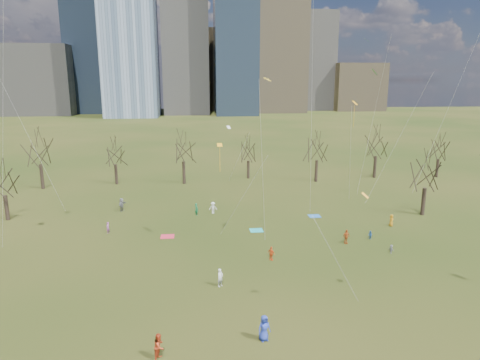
{
  "coord_description": "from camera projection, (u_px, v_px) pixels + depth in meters",
  "views": [
    {
      "loc": [
        -5.23,
        -35.26,
        18.13
      ],
      "look_at": [
        0.0,
        12.0,
        7.0
      ],
      "focal_mm": 32.0,
      "sensor_mm": 36.0,
      "label": 1
    }
  ],
  "objects": [
    {
      "name": "person_3",
      "position": [
        391.0,
        249.0,
        45.78
      ],
      "size": [
        0.65,
        0.72,
        0.97
      ],
      "primitive_type": "imported",
      "rotation": [
        0.0,
        0.0,
        2.19
      ],
      "color": "#5A5A5F",
      "rests_on": "ground"
    },
    {
      "name": "person_2",
      "position": [
        159.0,
        346.0,
        28.32
      ],
      "size": [
        0.97,
        1.09,
        1.85
      ],
      "primitive_type": "imported",
      "rotation": [
        0.0,
        0.0,
        1.21
      ],
      "color": "#BB3B1A",
      "rests_on": "ground"
    },
    {
      "name": "blanket_navy",
      "position": [
        314.0,
        216.0,
        58.41
      ],
      "size": [
        1.6,
        1.5,
        0.03
      ],
      "primitive_type": "cube",
      "color": "#2561B0",
      "rests_on": "ground"
    },
    {
      "name": "bare_tree_row",
      "position": [
        223.0,
        152.0,
        73.44
      ],
      "size": [
        113.04,
        29.8,
        9.5
      ],
      "color": "black",
      "rests_on": "ground"
    },
    {
      "name": "downtown_skyline",
      "position": [
        196.0,
        41.0,
        233.53
      ],
      "size": [
        212.5,
        78.0,
        118.0
      ],
      "color": "slate",
      "rests_on": "ground"
    },
    {
      "name": "person_8",
      "position": [
        370.0,
        235.0,
        49.82
      ],
      "size": [
        0.51,
        0.58,
        1.02
      ],
      "primitive_type": "imported",
      "rotation": [
        0.0,
        0.0,
        4.99
      ],
      "color": "#2558A0",
      "rests_on": "ground"
    },
    {
      "name": "person_0",
      "position": [
        264.0,
        328.0,
        30.34
      ],
      "size": [
        1.08,
        0.86,
        1.93
      ],
      "primitive_type": "imported",
      "rotation": [
        0.0,
        0.0,
        0.3
      ],
      "color": "#273CAA",
      "rests_on": "ground"
    },
    {
      "name": "blanket_teal",
      "position": [
        256.0,
        230.0,
        52.86
      ],
      "size": [
        1.6,
        1.5,
        0.03
      ],
      "primitive_type": "cube",
      "color": "teal",
      "rests_on": "ground"
    },
    {
      "name": "person_10",
      "position": [
        346.0,
        237.0,
        48.44
      ],
      "size": [
        1.05,
        0.69,
        1.65
      ],
      "primitive_type": "imported",
      "rotation": [
        0.0,
        0.0,
        0.33
      ],
      "color": "#BA4E1A",
      "rests_on": "ground"
    },
    {
      "name": "blanket_crimson",
      "position": [
        167.0,
        236.0,
        50.77
      ],
      "size": [
        1.6,
        1.5,
        0.03
      ],
      "primitive_type": "cube",
      "color": "#C2263E",
      "rests_on": "ground"
    },
    {
      "name": "person_1",
      "position": [
        220.0,
        278.0,
        38.37
      ],
      "size": [
        0.72,
        0.72,
        1.68
      ],
      "primitive_type": "imported",
      "rotation": [
        0.0,
        0.0,
        0.77
      ],
      "color": "silver",
      "rests_on": "ground"
    },
    {
      "name": "person_11",
      "position": [
        122.0,
        204.0,
        60.57
      ],
      "size": [
        1.13,
        1.84,
        1.89
      ],
      "primitive_type": "imported",
      "rotation": [
        0.0,
        0.0,
        1.22
      ],
      "color": "slate",
      "rests_on": "ground"
    },
    {
      "name": "person_4",
      "position": [
        271.0,
        254.0,
        43.92
      ],
      "size": [
        0.87,
        0.88,
        1.49
      ],
      "primitive_type": "imported",
      "rotation": [
        0.0,
        0.0,
        2.34
      ],
      "color": "#EB531A",
      "rests_on": "ground"
    },
    {
      "name": "ground",
      "position": [
        255.0,
        285.0,
        38.82
      ],
      "size": [
        500.0,
        500.0,
        0.0
      ],
      "primitive_type": "plane",
      "color": "black",
      "rests_on": "ground"
    },
    {
      "name": "kites_airborne",
      "position": [
        280.0,
        126.0,
        48.1
      ],
      "size": [
        65.68,
        46.42,
        30.82
      ],
      "color": "#FFAC15",
      "rests_on": "ground"
    },
    {
      "name": "person_7",
      "position": [
        108.0,
        228.0,
        51.71
      ],
      "size": [
        0.5,
        0.6,
        1.43
      ],
      "primitive_type": "imported",
      "rotation": [
        0.0,
        0.0,
        4.37
      ],
      "color": "#A05098",
      "rests_on": "ground"
    },
    {
      "name": "person_9",
      "position": [
        213.0,
        208.0,
        59.42
      ],
      "size": [
        1.11,
        0.69,
        1.66
      ],
      "primitive_type": "imported",
      "rotation": [
        0.0,
        0.0,
        6.22
      ],
      "color": "white",
      "rests_on": "ground"
    },
    {
      "name": "person_12",
      "position": [
        391.0,
        220.0,
        54.31
      ],
      "size": [
        0.55,
        0.79,
        1.53
      ],
      "primitive_type": "imported",
      "rotation": [
        0.0,
        0.0,
        1.49
      ],
      "color": "orange",
      "rests_on": "ground"
    },
    {
      "name": "person_13",
      "position": [
        196.0,
        209.0,
        58.74
      ],
      "size": [
        0.65,
        0.73,
        1.67
      ],
      "primitive_type": "imported",
      "rotation": [
        0.0,
        0.0,
        2.08
      ],
      "color": "#1A7845",
      "rests_on": "ground"
    }
  ]
}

